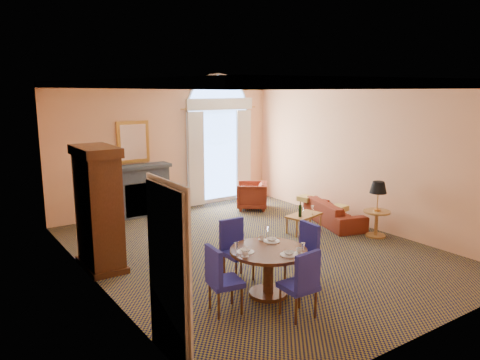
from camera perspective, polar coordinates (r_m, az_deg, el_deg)
ground at (r=9.14m, az=1.79°, el=-8.53°), size 7.50×7.50×0.00m
room_envelope at (r=9.15m, az=-0.73°, el=7.60°), size 6.04×7.52×3.45m
armoire at (r=8.35m, az=-16.85°, el=-3.58°), size 0.61×1.08×2.13m
dining_table at (r=7.10m, az=3.49°, el=-9.89°), size 1.16×1.16×0.93m
dining_chair_north at (r=7.72m, az=-0.59°, el=-7.93°), size 0.45×0.46×0.98m
dining_chair_south at (r=6.45m, az=7.64°, el=-12.03°), size 0.46×0.48×0.98m
dining_chair_east at (r=7.57m, az=7.88°, el=-8.43°), size 0.56×0.56×0.98m
dining_chair_west at (r=6.54m, az=-2.47°, el=-11.58°), size 0.51×0.51×0.98m
sofa at (r=10.96m, az=11.38°, el=-3.90°), size 1.21×1.94×0.53m
armchair at (r=12.03m, az=1.46°, el=-1.92°), size 1.06×1.06×0.70m
coffee_table at (r=10.16m, az=7.80°, el=-4.30°), size 0.88×0.62×0.73m
side_table at (r=10.13m, az=16.41°, el=-2.60°), size 0.56×0.56×1.16m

